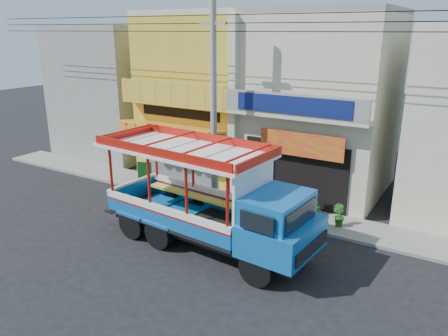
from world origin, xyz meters
name	(u,v)px	position (x,y,z in m)	size (l,w,h in m)	color
ground	(189,241)	(0.00, 0.00, 0.00)	(90.00, 90.00, 0.00)	black
sidewalk	(242,204)	(0.00, 4.00, 0.06)	(30.00, 2.00, 0.12)	slate
shophouse_left	(213,94)	(-4.00, 7.96, 4.11)	(6.00, 7.50, 8.24)	gold
shophouse_right	(323,103)	(2.00, 7.96, 4.11)	(6.00, 6.75, 8.24)	beige
party_pilaster	(233,110)	(-1.00, 4.85, 4.00)	(0.35, 0.30, 8.00)	beige
filler_building_left	(118,91)	(-11.00, 8.00, 3.80)	(6.00, 6.00, 7.60)	gray
utility_pole	(217,91)	(-0.85, 3.30, 5.03)	(28.00, 0.26, 9.00)	gray
songthaew_truck	(220,203)	(1.37, -0.04, 1.81)	(8.22, 3.23, 3.75)	black
green_sign	(145,174)	(-5.37, 3.78, 0.57)	(0.68, 0.52, 1.07)	black
potted_plant_a	(295,204)	(2.45, 3.99, 0.57)	(0.82, 0.71, 0.91)	#1E5518
potted_plant_b	(339,215)	(4.31, 3.87, 0.55)	(0.47, 0.38, 0.86)	#1E5518
potted_plant_c	(314,203)	(3.11, 4.47, 0.58)	(0.52, 0.52, 0.93)	#1E5518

